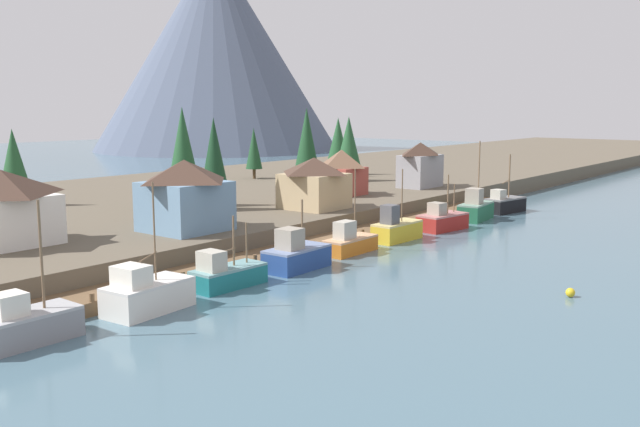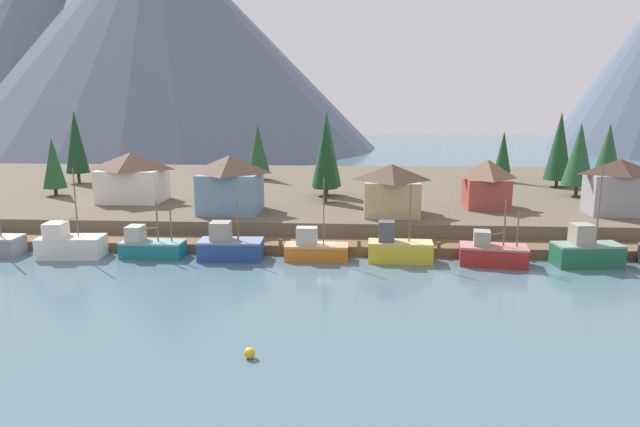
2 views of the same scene
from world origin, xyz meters
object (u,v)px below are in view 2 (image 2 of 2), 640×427
at_px(conifer_near_right, 559,146).
at_px(conifer_back_right, 326,155).
at_px(fishing_boat_red, 492,253).
at_px(house_red, 486,183).
at_px(conifer_mid_right, 608,150).
at_px(conifer_centre, 76,142).
at_px(house_white, 132,176).
at_px(conifer_far_right, 503,152).
at_px(fishing_boat_green, 586,251).
at_px(fishing_boat_teal, 150,247).
at_px(conifer_mid_left, 327,149).
at_px(conifer_far_left, 53,163).
at_px(conifer_near_left, 579,154).
at_px(fishing_boat_yellow, 398,249).
at_px(house_blue, 231,183).
at_px(fishing_boat_orange, 315,249).
at_px(house_tan, 391,189).
at_px(channel_buoy, 250,353).
at_px(conifer_back_left, 258,149).
at_px(fishing_boat_blue, 229,247).
at_px(house_grey, 618,186).
at_px(fishing_boat_white, 70,244).

height_order(conifer_near_right, conifer_back_right, conifer_near_right).
distance_m(fishing_boat_red, house_red, 17.58).
bearing_deg(conifer_mid_right, conifer_centre, 179.44).
relative_size(house_white, conifer_far_right, 1.02).
relative_size(fishing_boat_green, conifer_back_right, 0.94).
bearing_deg(house_white, fishing_boat_teal, -64.20).
xyz_separation_m(conifer_mid_left, conifer_far_left, (-37.80, -2.50, -1.96)).
height_order(conifer_near_left, conifer_back_right, conifer_back_right).
xyz_separation_m(fishing_boat_green, conifer_mid_left, (-26.11, 24.58, 7.59)).
distance_m(fishing_boat_yellow, house_blue, 22.73).
bearing_deg(conifer_back_right, fishing_boat_orange, -90.10).
bearing_deg(fishing_boat_red, conifer_centre, 157.33).
distance_m(fishing_boat_teal, house_red, 40.33).
xyz_separation_m(fishing_boat_orange, house_tan, (8.09, 11.00, 4.42)).
bearing_deg(channel_buoy, conifer_back_left, 99.15).
relative_size(house_white, conifer_far_left, 1.04).
xyz_separation_m(conifer_far_left, channel_buoy, (35.54, -43.93, -6.69)).
height_order(fishing_boat_orange, conifer_back_left, conifer_back_left).
xyz_separation_m(fishing_boat_orange, conifer_mid_left, (-0.11, 24.07, 7.92)).
bearing_deg(conifer_back_left, conifer_back_right, -59.23).
relative_size(conifer_centre, conifer_far_right, 1.40).
xyz_separation_m(fishing_boat_blue, conifer_near_right, (43.28, 34.72, 7.51)).
relative_size(fishing_boat_yellow, conifer_far_left, 0.94).
xyz_separation_m(conifer_centre, conifer_far_right, (68.37, 5.90, -1.71)).
bearing_deg(house_white, fishing_boat_yellow, -28.06).
xyz_separation_m(house_white, conifer_mid_left, (25.15, 6.33, 3.19)).
xyz_separation_m(house_grey, conifer_near_right, (0.62, 21.88, 2.98)).
bearing_deg(conifer_mid_right, fishing_boat_orange, -141.57).
distance_m(house_blue, conifer_centre, 37.33).
distance_m(fishing_boat_red, house_white, 46.47).
distance_m(fishing_boat_blue, conifer_mid_right, 60.43).
xyz_separation_m(house_grey, house_blue, (-45.00, -1.07, 0.13)).
height_order(fishing_boat_orange, house_blue, house_blue).
xyz_separation_m(fishing_boat_white, conifer_mid_right, (66.19, 33.54, 6.97)).
bearing_deg(conifer_centre, conifer_far_left, -77.66).
relative_size(fishing_boat_red, house_red, 1.10).
distance_m(house_blue, conifer_back_right, 13.52).
xyz_separation_m(fishing_boat_teal, fishing_boat_red, (33.75, -0.56, 0.03)).
bearing_deg(conifer_near_right, house_white, -164.57).
distance_m(fishing_boat_teal, fishing_boat_yellow, 24.85).
height_order(fishing_boat_yellow, channel_buoy, fishing_boat_yellow).
height_order(fishing_boat_yellow, conifer_far_right, conifer_far_right).
bearing_deg(conifer_back_left, conifer_mid_right, -7.32).
height_order(conifer_near_right, conifer_centre, conifer_centre).
distance_m(house_tan, conifer_far_right, 34.79).
distance_m(fishing_boat_white, house_white, 18.93).
relative_size(fishing_boat_green, house_tan, 1.48).
bearing_deg(fishing_boat_teal, conifer_mid_left, 57.28).
bearing_deg(fishing_boat_yellow, fishing_boat_white, -177.24).
relative_size(fishing_boat_red, conifer_back_left, 0.73).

